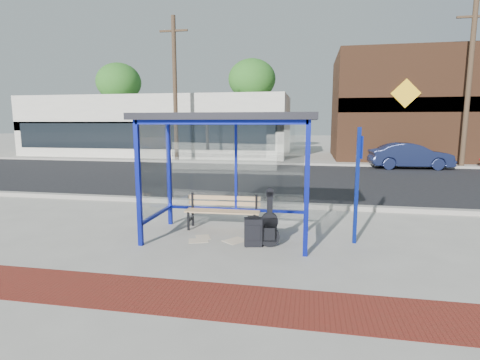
% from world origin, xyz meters
% --- Properties ---
extents(ground, '(120.00, 120.00, 0.00)m').
position_xyz_m(ground, '(0.00, 0.00, 0.00)').
color(ground, '#B2ADA0').
rests_on(ground, ground).
extents(brick_paver_strip, '(60.00, 1.00, 0.01)m').
position_xyz_m(brick_paver_strip, '(0.00, -2.60, 0.01)').
color(brick_paver_strip, maroon).
rests_on(brick_paver_strip, ground).
extents(curb_near, '(60.00, 0.25, 0.12)m').
position_xyz_m(curb_near, '(0.00, 2.90, 0.06)').
color(curb_near, gray).
rests_on(curb_near, ground).
extents(street_asphalt, '(60.00, 10.00, 0.00)m').
position_xyz_m(street_asphalt, '(0.00, 8.00, 0.00)').
color(street_asphalt, black).
rests_on(street_asphalt, ground).
extents(curb_far, '(60.00, 0.25, 0.12)m').
position_xyz_m(curb_far, '(0.00, 13.10, 0.06)').
color(curb_far, gray).
rests_on(curb_far, ground).
extents(far_sidewalk, '(60.00, 4.00, 0.01)m').
position_xyz_m(far_sidewalk, '(0.00, 15.00, 0.00)').
color(far_sidewalk, '#B2ADA0').
rests_on(far_sidewalk, ground).
extents(bus_shelter, '(3.30, 1.80, 2.42)m').
position_xyz_m(bus_shelter, '(0.00, 0.07, 2.07)').
color(bus_shelter, '#0D1890').
rests_on(bus_shelter, ground).
extents(storefront_white, '(18.00, 6.04, 4.00)m').
position_xyz_m(storefront_white, '(-9.00, 17.99, 2.00)').
color(storefront_white, silver).
rests_on(storefront_white, ground).
extents(storefront_brown, '(10.00, 7.08, 6.40)m').
position_xyz_m(storefront_brown, '(8.00, 18.49, 3.20)').
color(storefront_brown, '#59331E').
rests_on(storefront_brown, ground).
extents(tree_left, '(3.60, 3.60, 7.03)m').
position_xyz_m(tree_left, '(-14.00, 22.00, 5.45)').
color(tree_left, '#4C3826').
rests_on(tree_left, ground).
extents(tree_mid, '(3.60, 3.60, 7.03)m').
position_xyz_m(tree_mid, '(-3.00, 22.00, 5.45)').
color(tree_mid, '#4C3826').
rests_on(tree_mid, ground).
extents(tree_right, '(3.60, 3.60, 7.03)m').
position_xyz_m(tree_right, '(12.50, 22.00, 5.45)').
color(tree_right, '#4C3826').
rests_on(tree_right, ground).
extents(utility_pole_west, '(1.60, 0.24, 8.00)m').
position_xyz_m(utility_pole_west, '(-6.00, 13.40, 4.11)').
color(utility_pole_west, '#4C3826').
rests_on(utility_pole_west, ground).
extents(utility_pole_east, '(1.60, 0.24, 8.00)m').
position_xyz_m(utility_pole_east, '(9.00, 13.40, 4.11)').
color(utility_pole_east, '#4C3826').
rests_on(utility_pole_east, ground).
extents(bench, '(1.59, 0.44, 0.74)m').
position_xyz_m(bench, '(-0.25, 0.60, 0.42)').
color(bench, black).
rests_on(bench, ground).
extents(guitar_bag, '(0.39, 0.17, 1.03)m').
position_xyz_m(guitar_bag, '(0.85, -0.37, 0.38)').
color(guitar_bag, black).
rests_on(guitar_bag, ground).
extents(suitcase, '(0.36, 0.27, 0.57)m').
position_xyz_m(suitcase, '(0.55, -0.40, 0.26)').
color(suitcase, black).
rests_on(suitcase, ground).
extents(backpack, '(0.37, 0.35, 0.36)m').
position_xyz_m(backpack, '(0.80, -0.26, 0.17)').
color(backpack, '#2A2B18').
rests_on(backpack, ground).
extents(sign_post, '(0.10, 0.27, 2.17)m').
position_xyz_m(sign_post, '(2.41, 0.13, 1.22)').
color(sign_post, navy).
rests_on(sign_post, ground).
extents(newspaper_a, '(0.45, 0.40, 0.01)m').
position_xyz_m(newspaper_a, '(-0.53, -0.30, 0.00)').
color(newspaper_a, white).
rests_on(newspaper_a, ground).
extents(newspaper_b, '(0.38, 0.41, 0.01)m').
position_xyz_m(newspaper_b, '(-0.50, -0.07, 0.00)').
color(newspaper_b, white).
rests_on(newspaper_b, ground).
extents(newspaper_c, '(0.52, 0.53, 0.01)m').
position_xyz_m(newspaper_c, '(0.17, -0.17, 0.00)').
color(newspaper_c, white).
rests_on(newspaper_c, ground).
extents(parked_car, '(3.92, 1.66, 1.26)m').
position_xyz_m(parked_car, '(6.35, 12.53, 0.63)').
color(parked_car, '#171F42').
rests_on(parked_car, ground).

